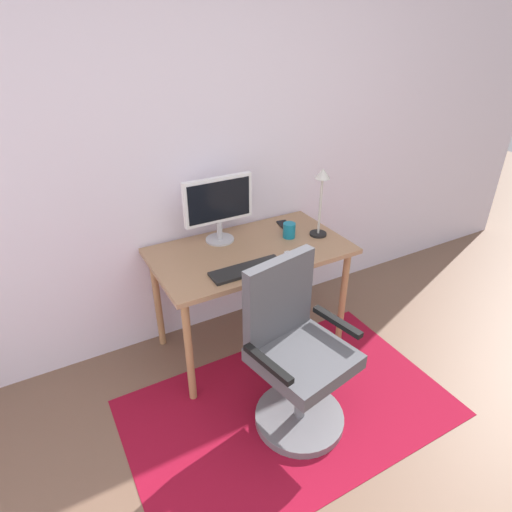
# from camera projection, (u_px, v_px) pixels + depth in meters

# --- Properties ---
(wall_back) EXTENTS (6.00, 0.10, 2.60)m
(wall_back) POSITION_uv_depth(u_px,v_px,m) (219.00, 140.00, 2.68)
(wall_back) COLOR silver
(wall_back) RESTS_ON ground
(area_rug) EXTENTS (1.80, 1.12, 0.01)m
(area_rug) POSITION_uv_depth(u_px,v_px,m) (289.00, 408.00, 2.48)
(area_rug) COLOR maroon
(area_rug) RESTS_ON ground
(desk) EXTENTS (1.20, 0.68, 0.72)m
(desk) POSITION_uv_depth(u_px,v_px,m) (250.00, 260.00, 2.69)
(desk) COLOR #9B7350
(desk) RESTS_ON ground
(monitor) EXTENTS (0.44, 0.18, 0.42)m
(monitor) POSITION_uv_depth(u_px,v_px,m) (218.00, 204.00, 2.63)
(monitor) COLOR #B2B2B7
(monitor) RESTS_ON desk
(keyboard) EXTENTS (0.43, 0.13, 0.02)m
(keyboard) POSITION_uv_depth(u_px,v_px,m) (247.00, 269.00, 2.42)
(keyboard) COLOR black
(keyboard) RESTS_ON desk
(computer_mouse) EXTENTS (0.06, 0.10, 0.03)m
(computer_mouse) POSITION_uv_depth(u_px,v_px,m) (290.00, 255.00, 2.54)
(computer_mouse) COLOR white
(computer_mouse) RESTS_ON desk
(coffee_cup) EXTENTS (0.08, 0.08, 0.10)m
(coffee_cup) POSITION_uv_depth(u_px,v_px,m) (289.00, 230.00, 2.76)
(coffee_cup) COLOR #14718D
(coffee_cup) RESTS_ON desk
(cell_phone) EXTENTS (0.09, 0.15, 0.01)m
(cell_phone) POSITION_uv_depth(u_px,v_px,m) (285.00, 225.00, 2.94)
(cell_phone) COLOR black
(cell_phone) RESTS_ON desk
(desk_lamp) EXTENTS (0.11, 0.11, 0.45)m
(desk_lamp) POSITION_uv_depth(u_px,v_px,m) (321.00, 192.00, 2.67)
(desk_lamp) COLOR black
(desk_lamp) RESTS_ON desk
(office_chair) EXTENTS (0.58, 0.52, 0.95)m
(office_chair) POSITION_uv_depth(u_px,v_px,m) (295.00, 361.00, 2.25)
(office_chair) COLOR slate
(office_chair) RESTS_ON ground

